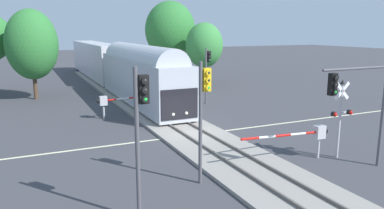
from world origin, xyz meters
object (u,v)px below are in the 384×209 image
commuter_train (114,64)px  crossing_signal_mast (341,111)px  crossing_gate_near (311,134)px  oak_far_right (204,45)px  traffic_signal_near_right (369,90)px  traffic_signal_near_left (140,119)px  traffic_signal_far_side (207,66)px  traffic_signal_median (204,103)px  elm_centre_background (170,30)px  oak_behind_train (32,45)px  crossing_gate_far (111,101)px

commuter_train → crossing_signal_mast: bearing=-79.7°
crossing_gate_near → oak_far_right: size_ratio=0.72×
traffic_signal_near_right → traffic_signal_near_left: bearing=-179.2°
traffic_signal_far_side → traffic_signal_near_right: size_ratio=0.98×
traffic_signal_median → traffic_signal_near_right: bearing=-13.0°
traffic_signal_near_left → elm_centre_background: elm_centre_background is taller
crossing_gate_near → crossing_signal_mast: crossing_signal_mast is taller
commuter_train → crossing_signal_mast: (5.31, -29.16, -0.21)m
crossing_signal_mast → oak_behind_train: 29.05m
oak_far_right → crossing_gate_far: bearing=-139.6°
traffic_signal_near_right → elm_centre_background: (3.09, 33.59, 2.69)m
commuter_train → crossing_gate_near: commuter_train is taller
traffic_signal_near_left → crossing_signal_mast: bearing=9.6°
traffic_signal_far_side → oak_behind_train: oak_behind_train is taller
crossing_gate_far → traffic_signal_median: 14.24m
crossing_gate_near → traffic_signal_far_side: 16.11m
traffic_signal_near_right → elm_centre_background: elm_centre_background is taller
traffic_signal_near_right → commuter_train: bearing=99.3°
crossing_gate_near → crossing_signal_mast: (1.54, -0.41, 1.17)m
crossing_signal_mast → crossing_gate_far: 16.76m
crossing_signal_mast → oak_behind_train: bearing=119.1°
traffic_signal_far_side → traffic_signal_near_left: bearing=-123.2°
oak_far_right → commuter_train: bearing=162.4°
commuter_train → traffic_signal_median: 29.28m
crossing_gate_far → oak_behind_train: (-4.99, 11.23, 3.95)m
crossing_signal_mast → crossing_gate_far: size_ratio=0.75×
traffic_signal_median → crossing_gate_far: bearing=94.0°
crossing_gate_near → traffic_signal_near_left: 10.49m
commuter_train → oak_behind_train: size_ratio=4.91×
traffic_signal_near_right → traffic_signal_median: bearing=167.0°
traffic_signal_median → oak_behind_train: oak_behind_train is taller
commuter_train → traffic_signal_near_right: size_ratio=8.12×
traffic_signal_far_side → oak_far_right: (4.49, 9.66, 1.47)m
traffic_signal_far_side → commuter_train: bearing=113.9°
traffic_signal_near_left → oak_far_right: oak_far_right is taller
crossing_signal_mast → oak_behind_train: oak_behind_train is taller
commuter_train → crossing_gate_far: 15.63m
oak_far_right → elm_centre_background: elm_centre_background is taller
traffic_signal_near_right → oak_behind_train: 30.41m
crossing_signal_mast → crossing_gate_far: (-9.06, 14.05, -1.17)m
traffic_signal_far_side → oak_far_right: size_ratio=0.68×
commuter_train → crossing_gate_far: size_ratio=7.66×
traffic_signal_near_right → crossing_gate_near: bearing=121.0°
traffic_signal_median → elm_centre_background: (10.93, 31.79, 3.00)m
crossing_signal_mast → traffic_signal_near_left: size_ratio=0.76×
crossing_gate_near → traffic_signal_near_left: bearing=-166.7°
crossing_gate_near → oak_far_right: oak_far_right is taller
crossing_gate_near → oak_behind_train: (-12.50, 24.87, 3.95)m
crossing_gate_far → traffic_signal_near_left: size_ratio=1.00×
traffic_signal_far_side → traffic_signal_near_right: traffic_signal_near_right is taller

